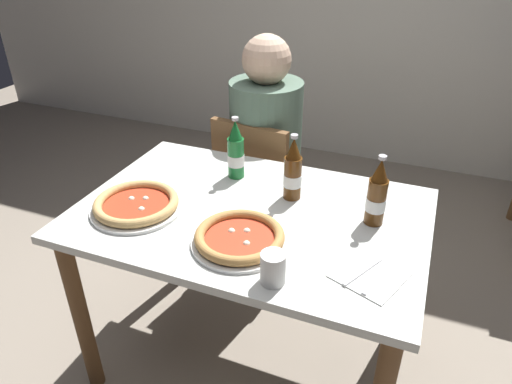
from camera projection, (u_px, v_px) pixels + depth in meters
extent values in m
plane|color=gray|center=(252.00, 358.00, 2.00)|extent=(8.00, 8.00, 0.00)
cube|color=silver|center=(251.00, 215.00, 1.62)|extent=(1.20, 0.80, 0.03)
cylinder|color=brown|center=(81.00, 317.00, 1.71)|extent=(0.06, 0.06, 0.72)
cylinder|color=brown|center=(175.00, 221.00, 2.26)|extent=(0.06, 0.06, 0.72)
cylinder|color=brown|center=(404.00, 276.00, 1.91)|extent=(0.06, 0.06, 0.72)
cube|color=brown|center=(266.00, 190.00, 2.39)|extent=(0.45, 0.45, 0.04)
cube|color=brown|center=(249.00, 166.00, 2.14)|extent=(0.38, 0.08, 0.40)
cylinder|color=brown|center=(308.00, 219.00, 2.56)|extent=(0.04, 0.04, 0.41)
cylinder|color=brown|center=(254.00, 203.00, 2.70)|extent=(0.04, 0.04, 0.41)
cylinder|color=brown|center=(281.00, 252.00, 2.30)|extent=(0.04, 0.04, 0.41)
cylinder|color=brown|center=(222.00, 233.00, 2.44)|extent=(0.04, 0.04, 0.41)
cube|color=#2D3342|center=(265.00, 225.00, 2.47)|extent=(0.32, 0.28, 0.45)
cylinder|color=slate|center=(266.00, 138.00, 2.22)|extent=(0.34, 0.34, 0.55)
sphere|color=beige|center=(267.00, 60.00, 2.03)|extent=(0.22, 0.22, 0.22)
cylinder|color=white|center=(137.00, 208.00, 1.62)|extent=(0.32, 0.32, 0.01)
cylinder|color=#BC381E|center=(137.00, 205.00, 1.62)|extent=(0.23, 0.23, 0.01)
torus|color=tan|center=(136.00, 203.00, 1.61)|extent=(0.29, 0.29, 0.03)
sphere|color=silver|center=(132.00, 199.00, 1.65)|extent=(0.02, 0.02, 0.02)
sphere|color=silver|center=(141.00, 210.00, 1.59)|extent=(0.02, 0.02, 0.02)
sphere|color=silver|center=(146.00, 199.00, 1.65)|extent=(0.02, 0.02, 0.02)
cylinder|color=white|center=(240.00, 242.00, 1.45)|extent=(0.31, 0.31, 0.01)
cylinder|color=#BC381E|center=(240.00, 239.00, 1.45)|extent=(0.22, 0.22, 0.01)
torus|color=#B78447|center=(240.00, 236.00, 1.44)|extent=(0.28, 0.28, 0.03)
sphere|color=silver|center=(232.00, 232.00, 1.48)|extent=(0.02, 0.02, 0.02)
sphere|color=silver|center=(247.00, 244.00, 1.42)|extent=(0.02, 0.02, 0.02)
sphere|color=silver|center=(247.00, 232.00, 1.48)|extent=(0.02, 0.02, 0.02)
cylinder|color=#512D0F|center=(293.00, 178.00, 1.66)|extent=(0.06, 0.06, 0.16)
cone|color=#512D0F|center=(294.00, 148.00, 1.60)|extent=(0.05, 0.05, 0.07)
cylinder|color=#B7B7BC|center=(294.00, 136.00, 1.58)|extent=(0.03, 0.03, 0.01)
cylinder|color=white|center=(292.00, 180.00, 1.66)|extent=(0.07, 0.07, 0.04)
cylinder|color=#196B2D|center=(236.00, 158.00, 1.80)|extent=(0.06, 0.06, 0.16)
cone|color=#196B2D|center=(235.00, 130.00, 1.74)|extent=(0.05, 0.05, 0.07)
cylinder|color=#B7B7BC|center=(235.00, 119.00, 1.72)|extent=(0.03, 0.03, 0.01)
cylinder|color=white|center=(236.00, 160.00, 1.80)|extent=(0.07, 0.07, 0.04)
cylinder|color=#512D0F|center=(376.00, 202.00, 1.52)|extent=(0.06, 0.06, 0.16)
cone|color=#512D0F|center=(381.00, 170.00, 1.46)|extent=(0.05, 0.05, 0.07)
cylinder|color=#B7B7BC|center=(383.00, 157.00, 1.44)|extent=(0.03, 0.03, 0.01)
cylinder|color=white|center=(376.00, 204.00, 1.52)|extent=(0.07, 0.07, 0.04)
cube|color=white|center=(370.00, 274.00, 1.32)|extent=(0.23, 0.23, 0.00)
cube|color=silver|center=(377.00, 275.00, 1.32)|extent=(0.05, 0.19, 0.00)
cube|color=silver|center=(363.00, 272.00, 1.33)|extent=(0.09, 0.16, 0.00)
cylinder|color=white|center=(273.00, 268.00, 1.28)|extent=(0.07, 0.07, 0.09)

